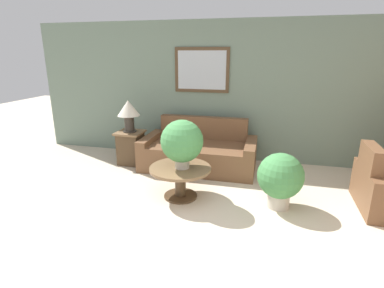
# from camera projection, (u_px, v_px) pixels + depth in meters

# --- Properties ---
(ground_plane) EXTENTS (20.00, 20.00, 0.00)m
(ground_plane) POSITION_uv_depth(u_px,v_px,m) (190.00, 252.00, 3.16)
(ground_plane) COLOR beige
(wall_back) EXTENTS (7.96, 0.09, 2.60)m
(wall_back) POSITION_uv_depth(u_px,v_px,m) (230.00, 92.00, 5.63)
(wall_back) COLOR slate
(wall_back) RESTS_ON ground_plane
(couch_main) EXTENTS (2.01, 1.00, 0.87)m
(couch_main) POSITION_uv_depth(u_px,v_px,m) (199.00, 153.00, 5.42)
(couch_main) COLOR brown
(couch_main) RESTS_ON ground_plane
(coffee_table) EXTENTS (0.87, 0.87, 0.46)m
(coffee_table) POSITION_uv_depth(u_px,v_px,m) (180.00, 175.00, 4.27)
(coffee_table) COLOR #4C3823
(coffee_table) RESTS_ON ground_plane
(side_table) EXTENTS (0.48, 0.48, 0.62)m
(side_table) POSITION_uv_depth(u_px,v_px,m) (131.00, 147.00, 5.62)
(side_table) COLOR #4C3823
(side_table) RESTS_ON ground_plane
(table_lamp) EXTENTS (0.41, 0.41, 0.58)m
(table_lamp) POSITION_uv_depth(u_px,v_px,m) (129.00, 111.00, 5.42)
(table_lamp) COLOR #2D2823
(table_lamp) RESTS_ON side_table
(potted_plant_on_table) EXTENTS (0.59, 0.59, 0.69)m
(potted_plant_on_table) POSITION_uv_depth(u_px,v_px,m) (182.00, 142.00, 4.10)
(potted_plant_on_table) COLOR beige
(potted_plant_on_table) RESTS_ON coffee_table
(potted_plant_floor) EXTENTS (0.61, 0.61, 0.76)m
(potted_plant_floor) POSITION_uv_depth(u_px,v_px,m) (280.00, 178.00, 3.97)
(potted_plant_floor) COLOR beige
(potted_plant_floor) RESTS_ON ground_plane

